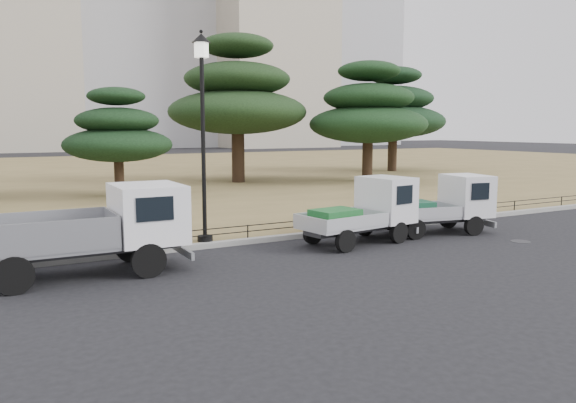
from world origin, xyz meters
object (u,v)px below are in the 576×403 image
truck_kei_rear (443,204)px  tarp_pile (20,242)px  truck_kei_front (365,211)px  street_lamp (202,103)px  truck_large (94,226)px

truck_kei_rear → tarp_pile: (-12.71, 2.26, -0.42)m
truck_kei_front → tarp_pile: (-9.51, 2.25, -0.44)m
truck_kei_rear → street_lamp: street_lamp is taller
truck_large → street_lamp: 4.97m
truck_large → tarp_pile: bearing=123.6°
truck_kei_front → truck_kei_rear: (3.21, -0.01, -0.02)m
truck_kei_front → truck_kei_rear: 3.21m
truck_kei_rear → tarp_pile: 12.92m
truck_kei_rear → tarp_pile: bearing=-179.3°
truck_kei_rear → truck_large: bearing=-169.1°
tarp_pile → truck_kei_front: bearing=-13.3°
truck_kei_rear → street_lamp: 8.60m
truck_large → truck_kei_rear: 11.22m
truck_kei_rear → street_lamp: (-7.74, 1.82, 3.26)m
truck_kei_rear → truck_kei_front: bearing=-169.3°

